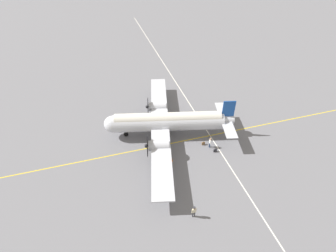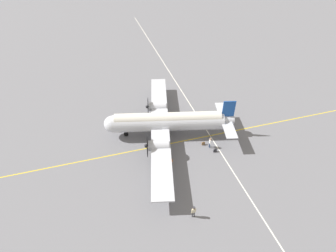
% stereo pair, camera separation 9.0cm
% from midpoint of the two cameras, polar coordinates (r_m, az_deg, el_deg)
% --- Properties ---
extents(ground_plane, '(300.00, 300.00, 0.00)m').
position_cam_midpoint_polar(ground_plane, '(40.49, 0.06, -1.87)').
color(ground_plane, slate).
extents(apron_line_eastwest, '(120.00, 0.16, 0.01)m').
position_cam_midpoint_polar(apron_line_eastwest, '(39.01, 0.92, -3.77)').
color(apron_line_eastwest, gold).
rests_on(apron_line_eastwest, ground_plane).
extents(apron_line_northsouth, '(0.16, 120.00, 0.01)m').
position_cam_midpoint_polar(apron_line_northsouth, '(42.24, 8.08, -0.32)').
color(apron_line_northsouth, silver).
rests_on(apron_line_northsouth, ground_plane).
extents(airliner_main, '(19.44, 27.15, 5.86)m').
position_cam_midpoint_polar(airliner_main, '(38.87, -0.55, 0.95)').
color(airliner_main, silver).
rests_on(airliner_main, ground_plane).
extents(crew_foreground, '(0.58, 0.30, 1.72)m').
position_cam_midpoint_polar(crew_foreground, '(30.42, 5.70, -17.90)').
color(crew_foreground, '#2D2D33').
rests_on(crew_foreground, ground_plane).
extents(passenger_boarding, '(0.27, 0.58, 1.69)m').
position_cam_midpoint_polar(passenger_boarding, '(38.18, 9.19, -3.43)').
color(passenger_boarding, navy).
rests_on(passenger_boarding, ground_plane).
extents(suitcase_near_door, '(0.50, 0.15, 0.52)m').
position_cam_midpoint_polar(suitcase_near_door, '(38.14, 10.28, -5.28)').
color(suitcase_near_door, '#232328').
rests_on(suitcase_near_door, ground_plane).
extents(suitcase_upright_spare, '(0.47, 0.18, 0.52)m').
position_cam_midpoint_polar(suitcase_upright_spare, '(38.97, 7.76, -3.78)').
color(suitcase_upright_spare, brown).
rests_on(suitcase_upright_spare, ground_plane).
extents(traffic_cone, '(0.49, 0.49, 0.65)m').
position_cam_midpoint_polar(traffic_cone, '(36.26, 0.65, -7.22)').
color(traffic_cone, orange).
rests_on(traffic_cone, ground_plane).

